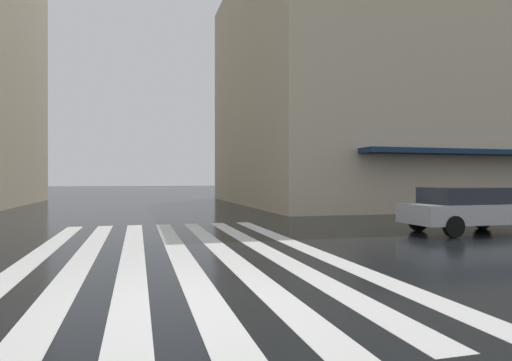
% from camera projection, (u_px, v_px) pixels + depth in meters
% --- Properties ---
extents(ground_plane, '(220.00, 220.00, 0.00)m').
position_uv_depth(ground_plane, '(196.00, 302.00, 5.96)').
color(ground_plane, black).
extents(zebra_crossing, '(13.00, 6.50, 0.01)m').
position_uv_depth(zebra_crossing, '(179.00, 253.00, 9.85)').
color(zebra_crossing, silver).
rests_on(zebra_crossing, ground_plane).
extents(haussmann_block_corner, '(20.50, 22.76, 19.36)m').
position_uv_depth(haussmann_block_corner, '(392.00, 72.00, 31.78)').
color(haussmann_block_corner, beige).
rests_on(haussmann_block_corner, ground_plane).
extents(car_silver, '(1.85, 4.10, 1.41)m').
position_uv_depth(car_silver, '(468.00, 208.00, 13.67)').
color(car_silver, '#B7B7BC').
rests_on(car_silver, ground_plane).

